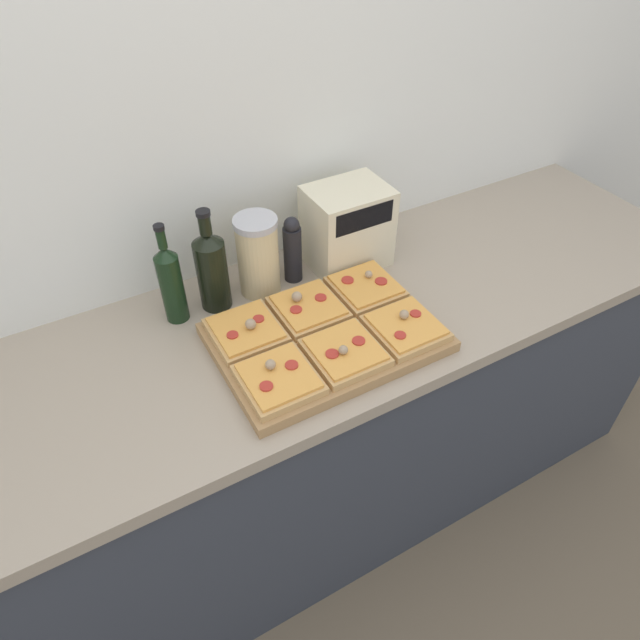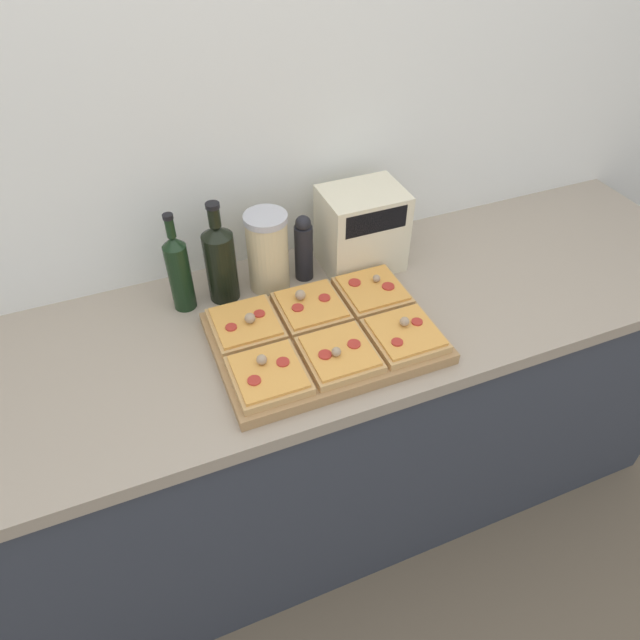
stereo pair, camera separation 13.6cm
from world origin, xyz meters
The scene contains 15 objects.
ground_plane centered at (0.00, 0.00, 0.00)m, with size 12.00×12.00×0.00m, color brown.
wall_back centered at (0.00, 0.67, 1.25)m, with size 6.00×0.06×2.50m.
kitchen_counter centered at (0.00, 0.32, 0.47)m, with size 2.63×0.67×0.93m.
cutting_board centered at (0.06, 0.23, 0.94)m, with size 0.55×0.39×0.03m, color #A37A4C.
pizza_slice_back_left centered at (-0.11, 0.32, 0.97)m, with size 0.17×0.17×0.05m.
pizza_slice_back_center centered at (0.06, 0.32, 0.97)m, with size 0.17×0.17×0.06m.
pizza_slice_back_right centered at (0.24, 0.32, 0.97)m, with size 0.17×0.17×0.05m.
pizza_slice_front_left centered at (-0.11, 0.13, 0.97)m, with size 0.17×0.17×0.05m.
pizza_slice_front_center centered at (0.06, 0.13, 0.97)m, with size 0.17×0.17×0.05m.
pizza_slice_front_right centered at (0.24, 0.13, 0.97)m, with size 0.17×0.17×0.05m.
olive_oil_bottle centered at (-0.23, 0.50, 1.05)m, with size 0.06×0.06×0.29m.
wine_bottle centered at (-0.12, 0.50, 1.05)m, with size 0.08×0.08×0.29m.
grain_jar_tall centered at (0.01, 0.50, 1.04)m, with size 0.12×0.12×0.23m.
pepper_mill centered at (0.11, 0.50, 1.03)m, with size 0.05×0.05×0.20m.
toaster_oven centered at (0.29, 0.50, 1.05)m, with size 0.25×0.17×0.24m.
Camera 2 is at (-0.34, -0.73, 1.94)m, focal length 32.00 mm.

